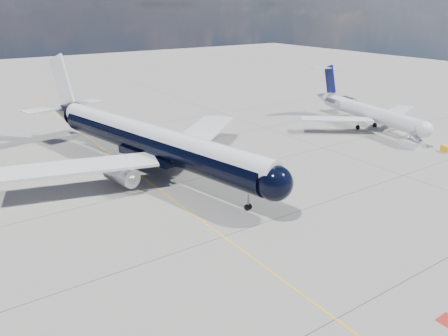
{
  "coord_description": "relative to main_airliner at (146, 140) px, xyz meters",
  "views": [
    {
      "loc": [
        -21.9,
        -22.24,
        22.08
      ],
      "look_at": [
        5.23,
        17.56,
        4.0
      ],
      "focal_mm": 35.0,
      "sensor_mm": 36.0,
      "label": 1
    }
  ],
  "objects": [
    {
      "name": "taxiway_centerline",
      "position": [
        -1.81,
        -6.59,
        -4.55
      ],
      "size": [
        0.16,
        160.0,
        0.01
      ],
      "primitive_type": "cube",
      "color": "yellow",
      "rests_on": "ground"
    },
    {
      "name": "boarding_stair",
      "position": [
        41.05,
        -14.18,
        -3.92
      ],
      "size": [
        2.54,
        3.15,
        3.44
      ],
      "rotation": [
        0.0,
        0.0,
        0.02
      ],
      "color": "silver",
      "rests_on": "ground"
    },
    {
      "name": "main_airliner",
      "position": [
        0.0,
        0.0,
        0.0
      ],
      "size": [
        40.78,
        50.33,
        14.68
      ],
      "rotation": [
        0.0,
        0.0,
        0.22
      ],
      "color": "black",
      "rests_on": "ground"
    },
    {
      "name": "ground",
      "position": [
        -1.81,
        -1.59,
        -4.56
      ],
      "size": [
        320.0,
        320.0,
        0.0
      ],
      "primitive_type": "plane",
      "color": "gray",
      "rests_on": "ground"
    },
    {
      "name": "regional_jet",
      "position": [
        44.07,
        -1.7,
        -1.23
      ],
      "size": [
        26.63,
        30.96,
        10.53
      ],
      "rotation": [
        0.0,
        0.0,
        -0.18
      ],
      "color": "silver",
      "rests_on": "ground"
    }
  ]
}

